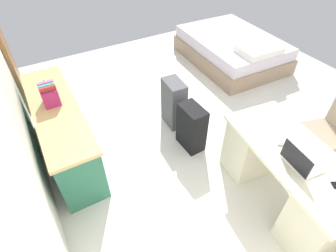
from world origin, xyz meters
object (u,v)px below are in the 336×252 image
at_px(figurine_small, 45,83).
at_px(suitcase_spare_grey, 174,103).
at_px(suitcase_black, 191,127).
at_px(bed, 232,49).
at_px(computer_mouse, 282,143).
at_px(office_chair, 326,138).
at_px(laptop, 300,161).
at_px(desk, 286,177).
at_px(credenza, 63,131).

bearing_deg(figurine_small, suitcase_spare_grey, -112.46).
xyz_separation_m(suitcase_black, suitcase_spare_grey, (0.50, -0.04, 0.03)).
height_order(bed, computer_mouse, computer_mouse).
distance_m(office_chair, laptop, 0.98).
bearing_deg(desk, bed, -29.90).
bearing_deg(desk, suitcase_black, 17.72).
distance_m(credenza, suitcase_spare_grey, 1.44).
bearing_deg(laptop, credenza, 41.43).
bearing_deg(suitcase_black, laptop, -169.85).
bearing_deg(bed, laptop, 149.38).
xyz_separation_m(desk, computer_mouse, (0.16, 0.03, 0.36)).
bearing_deg(credenza, suitcase_black, -114.91).
xyz_separation_m(credenza, bed, (0.84, -3.27, -0.12)).
relative_size(office_chair, credenza, 0.52).
height_order(office_chair, suitcase_spare_grey, office_chair).
xyz_separation_m(laptop, computer_mouse, (0.25, -0.07, -0.03)).
bearing_deg(desk, computer_mouse, 9.69).
distance_m(office_chair, credenza, 3.03).
xyz_separation_m(desk, suitcase_black, (1.14, 0.36, -0.08)).
bearing_deg(credenza, desk, -135.41).
xyz_separation_m(suitcase_black, figurine_small, (1.09, 1.40, 0.47)).
xyz_separation_m(credenza, suitcase_spare_grey, (-0.15, -1.44, -0.03)).
bearing_deg(bed, figurine_small, 96.89).
height_order(credenza, computer_mouse, computer_mouse).
height_order(suitcase_black, suitcase_spare_grey, suitcase_spare_grey).
xyz_separation_m(desk, suitcase_spare_grey, (1.63, 0.32, -0.05)).
height_order(credenza, laptop, laptop).
xyz_separation_m(bed, laptop, (-2.72, 1.61, 0.54)).
distance_m(desk, credenza, 2.51).
bearing_deg(figurine_small, bed, -83.11).
height_order(computer_mouse, figurine_small, figurine_small).
relative_size(bed, computer_mouse, 19.52).
bearing_deg(figurine_small, suitcase_black, -127.96).
bearing_deg(desk, office_chair, -79.47).
relative_size(office_chair, laptop, 2.80).
bearing_deg(office_chair, suitcase_black, 49.12).
height_order(bed, figurine_small, figurine_small).
relative_size(suitcase_black, figurine_small, 5.50).
bearing_deg(office_chair, suitcase_spare_grey, 36.62).
xyz_separation_m(desk, figurine_small, (2.23, 1.76, 0.40)).
distance_m(bed, figurine_small, 3.34).
distance_m(desk, office_chair, 0.80).
xyz_separation_m(computer_mouse, figurine_small, (2.07, 1.74, 0.03)).
bearing_deg(computer_mouse, suitcase_spare_grey, 18.60).
height_order(credenza, suitcase_black, credenza).
xyz_separation_m(laptop, figurine_small, (2.32, 1.66, -0.00)).
distance_m(office_chair, computer_mouse, 0.87).
height_order(office_chair, credenza, office_chair).
bearing_deg(desk, suitcase_spare_grey, 11.23).
relative_size(suitcase_spare_grey, laptop, 1.99).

